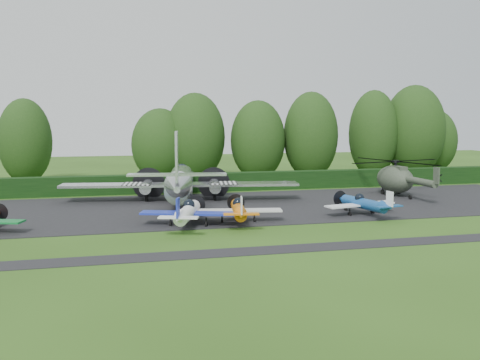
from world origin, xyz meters
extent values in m
plane|color=#2A4A15|center=(0.00, 0.00, 0.00)|extent=(160.00, 160.00, 0.00)
cube|color=black|center=(0.00, 10.00, 0.00)|extent=(70.00, 18.00, 0.01)
cube|color=black|center=(0.00, -6.00, 0.00)|extent=(70.00, 2.00, 0.00)
cube|color=black|center=(0.00, 21.00, 0.00)|extent=(90.00, 1.60, 2.00)
cylinder|color=silver|center=(-1.67, 13.41, 1.97)|extent=(2.38, 12.41, 2.38)
cone|color=silver|center=(-1.67, 20.36, 1.97)|extent=(2.38, 1.55, 2.38)
cone|color=silver|center=(-1.67, 5.96, 2.48)|extent=(2.38, 3.10, 2.38)
sphere|color=black|center=(-1.67, 19.37, 2.48)|extent=(1.55, 1.55, 1.55)
cube|color=silver|center=(-1.67, 14.44, 1.66)|extent=(22.76, 2.48, 0.23)
cube|color=white|center=(-5.81, 14.44, 1.78)|extent=(2.69, 2.59, 0.05)
cube|color=white|center=(2.47, 14.44, 1.78)|extent=(2.69, 2.59, 0.05)
cylinder|color=silver|center=(-4.98, 15.06, 1.40)|extent=(1.14, 3.31, 1.14)
cylinder|color=silver|center=(1.64, 15.06, 1.40)|extent=(1.14, 3.31, 1.14)
cylinder|color=black|center=(-4.98, 17.39, 1.40)|extent=(3.31, 0.03, 3.31)
cylinder|color=black|center=(1.64, 17.39, 1.40)|extent=(3.31, 0.03, 3.31)
cube|color=silver|center=(-1.67, 5.13, 3.62)|extent=(7.76, 1.45, 0.14)
cube|color=silver|center=(-1.67, 4.82, 5.07)|extent=(0.19, 2.28, 3.93)
cylinder|color=black|center=(-4.98, 14.65, 0.26)|extent=(0.26, 0.93, 0.93)
cylinder|color=black|center=(1.64, 14.65, 0.26)|extent=(0.26, 0.93, 0.93)
cylinder|color=black|center=(-1.67, 4.72, 0.19)|extent=(0.19, 0.46, 0.46)
cylinder|color=white|center=(-2.59, 2.00, 1.14)|extent=(0.99, 5.69, 0.99)
sphere|color=black|center=(-2.59, 2.62, 1.60)|extent=(0.87, 0.87, 0.87)
cube|color=#1D2CAF|center=(-2.59, 2.52, 0.98)|extent=(7.24, 1.35, 0.14)
cube|color=white|center=(-2.59, -1.42, 1.40)|extent=(2.69, 0.72, 0.10)
cube|color=#1D2CAF|center=(-2.59, -1.52, 2.07)|extent=(0.10, 0.83, 1.35)
cylinder|color=black|center=(-2.59, 5.67, 1.14)|extent=(1.55, 0.02, 1.55)
cylinder|color=black|center=(-3.93, 2.31, 0.19)|extent=(0.14, 0.46, 0.46)
cylinder|color=black|center=(-1.24, 2.31, 0.19)|extent=(0.14, 0.46, 0.46)
cylinder|color=black|center=(-2.59, 4.69, 0.17)|extent=(0.12, 0.41, 0.41)
cylinder|color=orange|center=(1.43, 2.65, 1.07)|extent=(0.93, 5.33, 0.93)
sphere|color=black|center=(1.43, 3.23, 1.50)|extent=(0.81, 0.81, 0.81)
cube|color=silver|center=(1.43, 3.13, 0.92)|extent=(6.78, 1.26, 0.14)
cube|color=orange|center=(1.43, -0.55, 1.31)|extent=(2.52, 0.68, 0.10)
cube|color=silver|center=(1.43, -0.65, 1.94)|extent=(0.10, 0.77, 1.26)
cylinder|color=black|center=(1.43, 6.08, 1.07)|extent=(1.45, 0.02, 1.45)
cylinder|color=black|center=(0.18, 2.94, 0.17)|extent=(0.14, 0.43, 0.43)
cylinder|color=black|center=(2.69, 2.94, 0.17)|extent=(0.14, 0.43, 0.43)
cylinder|color=black|center=(1.43, 5.16, 0.15)|extent=(0.12, 0.39, 0.39)
cylinder|color=navy|center=(12.25, 3.35, 1.01)|extent=(0.88, 5.04, 0.88)
sphere|color=black|center=(12.25, 3.90, 1.42)|extent=(0.77, 0.77, 0.77)
cube|color=white|center=(12.25, 3.80, 0.87)|extent=(6.41, 1.19, 0.13)
cube|color=navy|center=(12.25, 0.32, 1.24)|extent=(2.38, 0.64, 0.09)
cube|color=white|center=(12.25, 0.23, 1.83)|extent=(0.09, 0.73, 1.19)
cylinder|color=black|center=(12.25, 6.60, 1.01)|extent=(1.37, 0.02, 1.37)
cylinder|color=black|center=(11.06, 3.62, 0.16)|extent=(0.13, 0.40, 0.40)
cylinder|color=black|center=(13.44, 3.62, 0.16)|extent=(0.13, 0.40, 0.40)
cylinder|color=black|center=(12.25, 5.73, 0.15)|extent=(0.11, 0.37, 0.37)
ellipsoid|color=#313A2D|center=(20.70, 13.21, 1.72)|extent=(2.98, 5.45, 2.85)
cylinder|color=#313A2D|center=(20.70, 8.92, 2.00)|extent=(0.67, 5.72, 0.67)
cube|color=#313A2D|center=(20.70, 5.97, 2.86)|extent=(0.11, 0.86, 1.53)
cylinder|color=black|center=(20.70, 13.21, 3.15)|extent=(0.29, 0.29, 0.76)
cylinder|color=black|center=(20.70, 13.21, 3.58)|extent=(0.67, 0.67, 0.24)
cylinder|color=black|center=(20.70, 13.21, 3.58)|extent=(11.44, 11.44, 0.06)
cube|color=#313A2D|center=(20.70, 12.45, 2.81)|extent=(0.86, 1.91, 0.67)
ellipsoid|color=black|center=(20.70, 14.74, 1.81)|extent=(1.81, 1.81, 1.63)
cylinder|color=black|center=(19.75, 13.98, 0.29)|extent=(0.17, 0.53, 0.53)
cylinder|color=black|center=(21.66, 13.98, 0.29)|extent=(0.17, 0.53, 0.53)
cylinder|color=black|center=(20.70, 10.16, 0.24)|extent=(0.15, 0.46, 0.46)
cylinder|color=#3F3326|center=(24.58, 20.50, 0.58)|extent=(0.12, 0.12, 1.16)
cylinder|color=#3F3326|center=(27.47, 20.50, 0.58)|extent=(0.12, 0.12, 1.16)
cube|color=beige|center=(26.02, 20.50, 1.25)|extent=(3.08, 0.08, 0.96)
cylinder|color=black|center=(38.30, 33.32, 1.52)|extent=(0.70, 0.70, 3.04)
ellipsoid|color=#183510|center=(38.30, 33.32, 4.64)|extent=(6.83, 6.83, 9.27)
cylinder|color=black|center=(2.55, 31.34, 1.84)|extent=(0.70, 0.70, 3.68)
ellipsoid|color=#183510|center=(2.55, 31.34, 5.63)|extent=(7.67, 7.67, 11.26)
cylinder|color=black|center=(17.66, 29.66, 1.88)|extent=(0.70, 0.70, 3.76)
ellipsoid|color=#183510|center=(17.66, 29.66, 5.75)|extent=(7.15, 7.15, 11.49)
cylinder|color=black|center=(26.83, 29.98, 1.93)|extent=(0.70, 0.70, 3.87)
ellipsoid|color=#183510|center=(26.83, 29.98, 5.91)|extent=(6.63, 6.63, 11.82)
cylinder|color=black|center=(-18.23, 33.44, 1.71)|extent=(0.70, 0.70, 3.42)
ellipsoid|color=#183510|center=(-18.23, 33.44, 5.23)|extent=(6.43, 6.43, 10.46)
cylinder|color=black|center=(-1.85, 31.75, 1.52)|extent=(0.70, 0.70, 3.04)
ellipsoid|color=#183510|center=(-1.85, 31.75, 4.64)|extent=(7.31, 7.31, 9.28)
cylinder|color=black|center=(10.53, 30.06, 1.69)|extent=(0.70, 0.70, 3.38)
ellipsoid|color=#183510|center=(10.53, 30.06, 5.16)|extent=(7.07, 7.07, 10.33)
cylinder|color=black|center=(32.85, 29.78, 2.06)|extent=(0.70, 0.70, 4.11)
ellipsoid|color=#183510|center=(32.85, 29.78, 6.29)|extent=(8.47, 8.47, 12.57)
camera|label=1|loc=(-7.92, -36.68, 8.09)|focal=40.00mm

